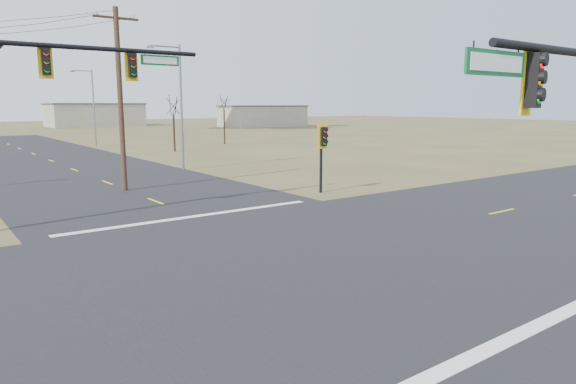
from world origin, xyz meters
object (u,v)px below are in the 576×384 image
(mast_arm_far, at_px, (43,87))
(pedestal_signal_ne, at_px, (323,142))
(utility_pole_near, at_px, (120,98))
(streetlight_a, at_px, (179,101))
(bare_tree_d, at_px, (224,102))
(bare_tree_c, at_px, (173,105))
(streetlight_b, at_px, (92,104))

(mast_arm_far, distance_m, pedestal_signal_ne, 14.33)
(mast_arm_far, relative_size, utility_pole_near, 0.95)
(streetlight_a, xyz_separation_m, bare_tree_d, (15.64, 21.04, 0.02))
(mast_arm_far, distance_m, streetlight_a, 18.17)
(mast_arm_far, height_order, utility_pole_near, utility_pole_near)
(utility_pole_near, relative_size, bare_tree_c, 1.63)
(pedestal_signal_ne, relative_size, bare_tree_c, 0.62)
(mast_arm_far, bearing_deg, bare_tree_c, 63.52)
(mast_arm_far, height_order, streetlight_b, streetlight_b)
(utility_pole_near, bearing_deg, bare_tree_d, 51.43)
(pedestal_signal_ne, distance_m, streetlight_b, 41.26)
(mast_arm_far, xyz_separation_m, bare_tree_c, (18.19, 28.66, -0.70))
(pedestal_signal_ne, distance_m, bare_tree_d, 38.01)
(bare_tree_d, bearing_deg, utility_pole_near, -128.57)
(pedestal_signal_ne, height_order, streetlight_a, streetlight_a)
(streetlight_b, bearing_deg, bare_tree_d, -32.23)
(streetlight_b, bearing_deg, mast_arm_far, -118.49)
(pedestal_signal_ne, xyz_separation_m, streetlight_a, (-2.03, 14.37, 2.34))
(utility_pole_near, xyz_separation_m, bare_tree_c, (12.90, 22.03, -0.37))
(mast_arm_far, distance_m, bare_tree_d, 44.34)
(bare_tree_d, bearing_deg, pedestal_signal_ne, -111.02)
(streetlight_b, height_order, bare_tree_d, streetlight_b)
(utility_pole_near, bearing_deg, streetlight_b, 76.87)
(mast_arm_far, xyz_separation_m, streetlight_a, (12.01, 13.63, -0.41))
(bare_tree_c, bearing_deg, streetlight_a, -112.35)
(bare_tree_c, bearing_deg, pedestal_signal_ne, -98.03)
(streetlight_b, bearing_deg, utility_pole_near, -113.57)
(mast_arm_far, bearing_deg, streetlight_b, 77.87)
(utility_pole_near, distance_m, bare_tree_c, 25.53)
(streetlight_b, bearing_deg, pedestal_signal_ne, -99.25)
(mast_arm_far, relative_size, streetlight_b, 1.08)
(streetlight_a, bearing_deg, utility_pole_near, -112.32)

